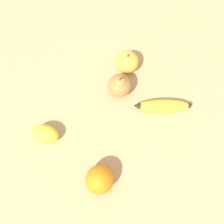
# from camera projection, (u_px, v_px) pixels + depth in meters

# --- Properties ---
(ground_plane) EXTENTS (3.00, 3.00, 0.00)m
(ground_plane) POSITION_uv_depth(u_px,v_px,m) (120.00, 112.00, 0.87)
(ground_plane) COLOR tan
(banana) EXTENTS (0.15, 0.16, 0.04)m
(banana) POSITION_uv_depth(u_px,v_px,m) (162.00, 106.00, 0.86)
(banana) COLOR yellow
(banana) RESTS_ON ground_plane
(orange) EXTENTS (0.08, 0.08, 0.08)m
(orange) POSITION_uv_depth(u_px,v_px,m) (100.00, 179.00, 0.76)
(orange) COLOR orange
(orange) RESTS_ON ground_plane
(pear) EXTENTS (0.08, 0.08, 0.10)m
(pear) POSITION_uv_depth(u_px,v_px,m) (120.00, 85.00, 0.86)
(pear) COLOR #B2753D
(pear) RESTS_ON ground_plane
(apple) EXTENTS (0.08, 0.08, 0.08)m
(apple) POSITION_uv_depth(u_px,v_px,m) (127.00, 62.00, 0.89)
(apple) COLOR gold
(apple) RESTS_ON ground_plane
(lemon) EXTENTS (0.09, 0.10, 0.06)m
(lemon) POSITION_uv_depth(u_px,v_px,m) (46.00, 134.00, 0.82)
(lemon) COLOR yellow
(lemon) RESTS_ON ground_plane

